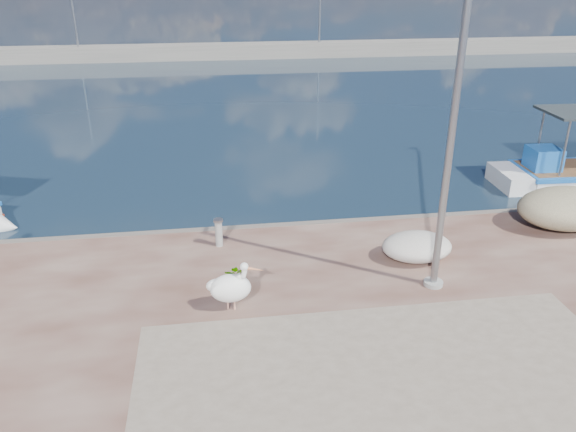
# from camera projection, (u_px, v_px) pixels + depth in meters

# --- Properties ---
(ground) EXTENTS (1400.00, 1400.00, 0.00)m
(ground) POSITION_uv_depth(u_px,v_px,m) (314.00, 347.00, 11.63)
(ground) COLOR #162635
(ground) RESTS_ON ground
(quay_patch) EXTENTS (9.00, 7.00, 0.01)m
(quay_patch) POSITION_uv_depth(u_px,v_px,m) (413.00, 432.00, 8.84)
(quay_patch) COLOR gray
(quay_patch) RESTS_ON quay
(breakwater) EXTENTS (120.00, 2.20, 7.50)m
(breakwater) POSITION_uv_depth(u_px,v_px,m) (226.00, 51.00, 47.51)
(breakwater) COLOR gray
(breakwater) RESTS_ON ground
(pelican) EXTENTS (1.21, 0.76, 1.15)m
(pelican) POSITION_uv_depth(u_px,v_px,m) (231.00, 287.00, 11.80)
(pelican) COLOR tan
(pelican) RESTS_ON quay
(lamp_post) EXTENTS (0.44, 0.96, 7.00)m
(lamp_post) POSITION_uv_depth(u_px,v_px,m) (449.00, 147.00, 11.61)
(lamp_post) COLOR gray
(lamp_post) RESTS_ON quay
(bollard_near) EXTENTS (0.25, 0.25, 0.76)m
(bollard_near) POSITION_uv_depth(u_px,v_px,m) (219.00, 231.00, 14.58)
(bollard_near) COLOR gray
(bollard_near) RESTS_ON quay
(potted_plant) EXTENTS (0.56, 0.51, 0.54)m
(potted_plant) POSITION_uv_depth(u_px,v_px,m) (236.00, 276.00, 12.77)
(potted_plant) COLOR #33722D
(potted_plant) RESTS_ON quay
(net_pile_d) EXTENTS (1.76, 1.32, 0.66)m
(net_pile_d) POSITION_uv_depth(u_px,v_px,m) (417.00, 247.00, 13.98)
(net_pile_d) COLOR silver
(net_pile_d) RESTS_ON quay
(net_pile_c) EXTENTS (2.83, 2.02, 1.11)m
(net_pile_c) POSITION_uv_depth(u_px,v_px,m) (568.00, 208.00, 15.61)
(net_pile_c) COLOR #B7AF88
(net_pile_c) RESTS_ON quay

